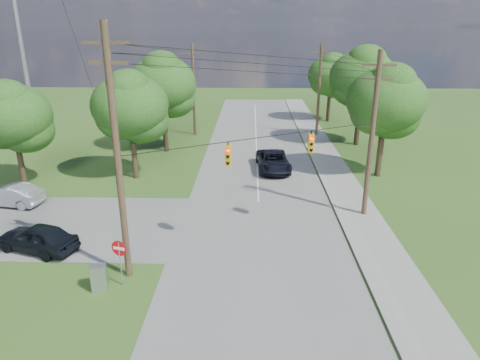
{
  "coord_description": "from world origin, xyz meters",
  "views": [
    {
      "loc": [
        1.44,
        -17.96,
        11.72
      ],
      "look_at": [
        0.83,
        5.0,
        3.47
      ],
      "focal_mm": 32.0,
      "sensor_mm": 36.0,
      "label": 1
    }
  ],
  "objects_px": {
    "do_not_enter_sign": "(120,253)",
    "control_cabinet": "(99,278)",
    "pole_north_e": "(319,90)",
    "car_cross_dark": "(37,238)",
    "pole_sw": "(117,156)",
    "pole_north_w": "(194,90)",
    "pole_ne": "(372,134)",
    "car_cross_silver": "(10,195)",
    "car_main_north": "(273,161)"
  },
  "relations": [
    {
      "from": "control_cabinet",
      "to": "do_not_enter_sign",
      "type": "relative_size",
      "value": 0.54
    },
    {
      "from": "car_cross_dark",
      "to": "control_cabinet",
      "type": "height_order",
      "value": "car_cross_dark"
    },
    {
      "from": "car_cross_silver",
      "to": "do_not_enter_sign",
      "type": "bearing_deg",
      "value": 58.18
    },
    {
      "from": "pole_north_e",
      "to": "car_cross_dark",
      "type": "height_order",
      "value": "pole_north_e"
    },
    {
      "from": "car_cross_dark",
      "to": "car_main_north",
      "type": "bearing_deg",
      "value": 155.61
    },
    {
      "from": "do_not_enter_sign",
      "to": "control_cabinet",
      "type": "bearing_deg",
      "value": -141.92
    },
    {
      "from": "car_main_north",
      "to": "control_cabinet",
      "type": "xyz_separation_m",
      "value": [
        -9.01,
        -18.1,
        -0.19
      ]
    },
    {
      "from": "pole_ne",
      "to": "car_main_north",
      "type": "relative_size",
      "value": 1.84
    },
    {
      "from": "pole_sw",
      "to": "car_cross_silver",
      "type": "xyz_separation_m",
      "value": [
        -10.57,
        8.57,
        -5.44
      ]
    },
    {
      "from": "pole_north_e",
      "to": "car_cross_silver",
      "type": "relative_size",
      "value": 2.18
    },
    {
      "from": "pole_ne",
      "to": "control_cabinet",
      "type": "distance_m",
      "value": 17.7
    },
    {
      "from": "car_cross_silver",
      "to": "car_main_north",
      "type": "height_order",
      "value": "car_main_north"
    },
    {
      "from": "pole_ne",
      "to": "pole_north_w",
      "type": "relative_size",
      "value": 1.05
    },
    {
      "from": "pole_ne",
      "to": "pole_north_e",
      "type": "xyz_separation_m",
      "value": [
        -0.0,
        22.0,
        -0.34
      ]
    },
    {
      "from": "car_cross_dark",
      "to": "pole_sw",
      "type": "bearing_deg",
      "value": 86.46
    },
    {
      "from": "car_cross_dark",
      "to": "car_main_north",
      "type": "height_order",
      "value": "car_main_north"
    },
    {
      "from": "pole_sw",
      "to": "pole_north_e",
      "type": "distance_m",
      "value": 32.55
    },
    {
      "from": "pole_north_e",
      "to": "car_cross_dark",
      "type": "distance_m",
      "value": 33.61
    },
    {
      "from": "pole_sw",
      "to": "car_main_north",
      "type": "bearing_deg",
      "value": 64.71
    },
    {
      "from": "pole_sw",
      "to": "pole_ne",
      "type": "height_order",
      "value": "pole_sw"
    },
    {
      "from": "pole_north_w",
      "to": "do_not_enter_sign",
      "type": "relative_size",
      "value": 4.2
    },
    {
      "from": "pole_sw",
      "to": "do_not_enter_sign",
      "type": "xyz_separation_m",
      "value": [
        -0.07,
        -0.86,
        -4.49
      ]
    },
    {
      "from": "pole_north_e",
      "to": "control_cabinet",
      "type": "bearing_deg",
      "value": -115.24
    },
    {
      "from": "pole_north_e",
      "to": "pole_north_w",
      "type": "xyz_separation_m",
      "value": [
        -13.9,
        0.0,
        0.0
      ]
    },
    {
      "from": "pole_ne",
      "to": "car_cross_dark",
      "type": "distance_m",
      "value": 20.39
    },
    {
      "from": "do_not_enter_sign",
      "to": "car_cross_silver",
      "type": "bearing_deg",
      "value": 154.3
    },
    {
      "from": "pole_north_w",
      "to": "pole_ne",
      "type": "bearing_deg",
      "value": -57.71
    },
    {
      "from": "pole_sw",
      "to": "car_cross_dark",
      "type": "relative_size",
      "value": 2.61
    },
    {
      "from": "car_main_north",
      "to": "car_cross_silver",
      "type": "bearing_deg",
      "value": -159.97
    },
    {
      "from": "pole_north_e",
      "to": "car_cross_dark",
      "type": "bearing_deg",
      "value": -125.02
    },
    {
      "from": "pole_north_e",
      "to": "control_cabinet",
      "type": "xyz_separation_m",
      "value": [
        -14.55,
        -30.85,
        -4.49
      ]
    },
    {
      "from": "car_cross_silver",
      "to": "car_main_north",
      "type": "xyz_separation_m",
      "value": [
        18.53,
        8.28,
        0.04
      ]
    },
    {
      "from": "pole_ne",
      "to": "pole_north_w",
      "type": "height_order",
      "value": "pole_ne"
    },
    {
      "from": "pole_north_e",
      "to": "car_main_north",
      "type": "distance_m",
      "value": 14.55
    },
    {
      "from": "car_cross_silver",
      "to": "do_not_enter_sign",
      "type": "xyz_separation_m",
      "value": [
        10.5,
        -9.43,
        0.95
      ]
    },
    {
      "from": "pole_north_w",
      "to": "car_main_north",
      "type": "distance_m",
      "value": 15.84
    },
    {
      "from": "pole_north_w",
      "to": "control_cabinet",
      "type": "xyz_separation_m",
      "value": [
        -0.65,
        -30.85,
        -4.49
      ]
    },
    {
      "from": "car_cross_dark",
      "to": "control_cabinet",
      "type": "xyz_separation_m",
      "value": [
        4.58,
        -3.55,
        -0.18
      ]
    },
    {
      "from": "pole_sw",
      "to": "car_cross_dark",
      "type": "distance_m",
      "value": 8.14
    },
    {
      "from": "pole_north_e",
      "to": "pole_north_w",
      "type": "bearing_deg",
      "value": 180.0
    },
    {
      "from": "pole_north_w",
      "to": "car_main_north",
      "type": "xyz_separation_m",
      "value": [
        8.36,
        -12.75,
        -4.31
      ]
    },
    {
      "from": "control_cabinet",
      "to": "car_cross_dark",
      "type": "bearing_deg",
      "value": 127.81
    },
    {
      "from": "pole_sw",
      "to": "pole_north_w",
      "type": "bearing_deg",
      "value": 90.77
    },
    {
      "from": "car_cross_silver",
      "to": "control_cabinet",
      "type": "height_order",
      "value": "car_cross_silver"
    },
    {
      "from": "pole_sw",
      "to": "pole_ne",
      "type": "distance_m",
      "value": 15.51
    },
    {
      "from": "car_cross_silver",
      "to": "do_not_enter_sign",
      "type": "height_order",
      "value": "do_not_enter_sign"
    },
    {
      "from": "car_main_north",
      "to": "pole_ne",
      "type": "bearing_deg",
      "value": -63.13
    },
    {
      "from": "pole_ne",
      "to": "pole_north_e",
      "type": "distance_m",
      "value": 22.0
    },
    {
      "from": "pole_north_e",
      "to": "car_cross_silver",
      "type": "distance_m",
      "value": 32.26
    },
    {
      "from": "pole_ne",
      "to": "car_cross_dark",
      "type": "relative_size",
      "value": 2.28
    }
  ]
}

